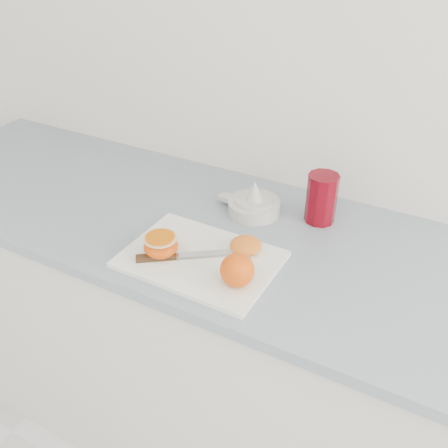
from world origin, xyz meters
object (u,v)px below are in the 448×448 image
counter (262,361)px  citrus_juicer (253,204)px  red_tumbler (321,200)px  half_orange (161,245)px  cutting_board (200,259)px

counter → citrus_juicer: (-0.10, 0.11, 0.47)m
counter → red_tumbler: 0.53m
citrus_juicer → red_tumbler: bearing=15.5°
half_orange → red_tumbler: 0.44m
citrus_juicer → red_tumbler: 0.18m
cutting_board → half_orange: bearing=-159.0°
counter → citrus_juicer: bearing=132.4°
counter → red_tumbler: red_tumbler is taller
counter → half_orange: 0.55m
half_orange → red_tumbler: size_ratio=0.61×
half_orange → red_tumbler: red_tumbler is taller
counter → red_tumbler: (0.08, 0.15, 0.51)m
citrus_juicer → red_tumbler: size_ratio=1.34×
cutting_board → citrus_juicer: citrus_juicer is taller
cutting_board → counter: bearing=54.5°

